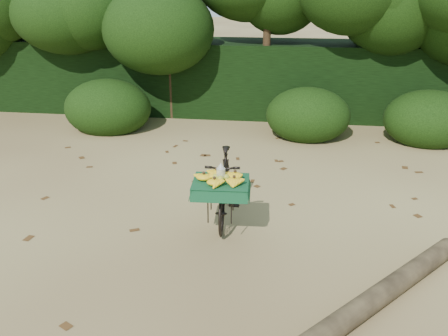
# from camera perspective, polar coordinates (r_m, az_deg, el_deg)

# --- Properties ---
(ground) EXTENTS (80.00, 80.00, 0.00)m
(ground) POSITION_cam_1_polar(r_m,az_deg,el_deg) (6.69, -2.25, -7.12)
(ground) COLOR tan
(ground) RESTS_ON ground
(vendor_bicycle) EXTENTS (0.75, 1.75, 1.00)m
(vendor_bicycle) POSITION_cam_1_polar(r_m,az_deg,el_deg) (6.70, 0.03, -2.17)
(vendor_bicycle) COLOR black
(vendor_bicycle) RESTS_ON ground
(fallen_log) EXTENTS (2.36, 2.58, 0.24)m
(fallen_log) POSITION_cam_1_polar(r_m,az_deg,el_deg) (5.36, 17.57, -14.84)
(fallen_log) COLOR brown
(fallen_log) RESTS_ON ground
(hedge_backdrop) EXTENTS (26.00, 1.80, 1.80)m
(hedge_backdrop) POSITION_cam_1_polar(r_m,az_deg,el_deg) (12.33, 2.83, 10.83)
(hedge_backdrop) COLOR black
(hedge_backdrop) RESTS_ON ground
(tree_row) EXTENTS (14.50, 2.00, 4.00)m
(tree_row) POSITION_cam_1_polar(r_m,az_deg,el_deg) (11.46, -0.81, 15.58)
(tree_row) COLOR black
(tree_row) RESTS_ON ground
(bush_clumps) EXTENTS (8.80, 1.70, 0.90)m
(bush_clumps) POSITION_cam_1_polar(r_m,az_deg,el_deg) (10.45, 4.53, 6.26)
(bush_clumps) COLOR black
(bush_clumps) RESTS_ON ground
(leaf_litter) EXTENTS (7.00, 7.30, 0.01)m
(leaf_litter) POSITION_cam_1_polar(r_m,az_deg,el_deg) (7.25, -1.36, -4.63)
(leaf_litter) COLOR #4C2F14
(leaf_litter) RESTS_ON ground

